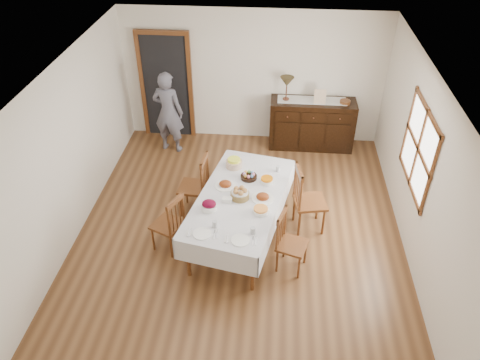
# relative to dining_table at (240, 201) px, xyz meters

# --- Properties ---
(ground) EXTENTS (6.00, 6.00, 0.00)m
(ground) POSITION_rel_dining_table_xyz_m (-0.02, 0.07, -0.69)
(ground) COLOR brown
(room_shell) EXTENTS (5.02, 6.02, 2.65)m
(room_shell) POSITION_rel_dining_table_xyz_m (-0.17, 0.49, 0.95)
(room_shell) COLOR white
(room_shell) RESTS_ON ground
(dining_table) EXTENTS (1.61, 2.48, 0.79)m
(dining_table) POSITION_rel_dining_table_xyz_m (0.00, 0.00, 0.00)
(dining_table) COLOR silver
(dining_table) RESTS_ON ground
(chair_left_near) EXTENTS (0.54, 0.54, 0.97)m
(chair_left_near) POSITION_rel_dining_table_xyz_m (-1.00, -0.34, -0.20)
(chair_left_near) COLOR brown
(chair_left_near) RESTS_ON ground
(chair_left_far) EXTENTS (0.48, 0.48, 1.06)m
(chair_left_far) POSITION_rel_dining_table_xyz_m (-0.75, 0.56, -0.16)
(chair_left_far) COLOR brown
(chair_left_far) RESTS_ON ground
(chair_right_near) EXTENTS (0.49, 0.49, 0.94)m
(chair_right_near) POSITION_rel_dining_table_xyz_m (0.73, -0.57, -0.22)
(chair_right_near) COLOR brown
(chair_right_near) RESTS_ON ground
(chair_right_far) EXTENTS (0.55, 0.55, 1.12)m
(chair_right_far) POSITION_rel_dining_table_xyz_m (0.98, 0.30, -0.13)
(chair_right_far) COLOR brown
(chair_right_far) RESTS_ON ground
(sideboard) EXTENTS (1.63, 0.59, 0.98)m
(sideboard) POSITION_rel_dining_table_xyz_m (1.16, 2.79, -0.20)
(sideboard) COLOR black
(sideboard) RESTS_ON ground
(person) EXTENTS (0.59, 0.44, 1.73)m
(person) POSITION_rel_dining_table_xyz_m (-1.58, 2.43, 0.17)
(person) COLOR slate
(person) RESTS_ON ground
(bread_basket) EXTENTS (0.27, 0.27, 0.17)m
(bread_basket) POSITION_rel_dining_table_xyz_m (-0.01, -0.04, 0.16)
(bread_basket) COLOR brown
(bread_basket) RESTS_ON dining_table
(egg_basket) EXTENTS (0.25, 0.25, 0.11)m
(egg_basket) POSITION_rel_dining_table_xyz_m (0.09, 0.45, 0.13)
(egg_basket) COLOR black
(egg_basket) RESTS_ON dining_table
(ham_platter_a) EXTENTS (0.32, 0.32, 0.11)m
(ham_platter_a) POSITION_rel_dining_table_xyz_m (-0.25, 0.22, 0.12)
(ham_platter_a) COLOR white
(ham_platter_a) RESTS_ON dining_table
(ham_platter_b) EXTENTS (0.32, 0.32, 0.11)m
(ham_platter_b) POSITION_rel_dining_table_xyz_m (0.32, -0.04, 0.12)
(ham_platter_b) COLOR white
(ham_platter_b) RESTS_ON dining_table
(beet_bowl) EXTENTS (0.22, 0.22, 0.15)m
(beet_bowl) POSITION_rel_dining_table_xyz_m (-0.41, -0.34, 0.16)
(beet_bowl) COLOR white
(beet_bowl) RESTS_ON dining_table
(carrot_bowl) EXTENTS (0.20, 0.20, 0.09)m
(carrot_bowl) POSITION_rel_dining_table_xyz_m (0.37, 0.36, 0.14)
(carrot_bowl) COLOR white
(carrot_bowl) RESTS_ON dining_table
(pineapple_bowl) EXTENTS (0.26, 0.26, 0.15)m
(pineapple_bowl) POSITION_rel_dining_table_xyz_m (-0.17, 0.74, 0.16)
(pineapple_bowl) COLOR #CFAB8E
(pineapple_bowl) RESTS_ON dining_table
(casserole_dish) EXTENTS (0.23, 0.23, 0.08)m
(casserole_dish) POSITION_rel_dining_table_xyz_m (0.31, -0.35, 0.13)
(casserole_dish) COLOR white
(casserole_dish) RESTS_ON dining_table
(butter_dish) EXTENTS (0.16, 0.12, 0.07)m
(butter_dish) POSITION_rel_dining_table_xyz_m (-0.18, -0.15, 0.13)
(butter_dish) COLOR white
(butter_dish) RESTS_ON dining_table
(setting_left) EXTENTS (0.44, 0.31, 0.10)m
(setting_left) POSITION_rel_dining_table_xyz_m (-0.39, -0.80, 0.11)
(setting_left) COLOR white
(setting_left) RESTS_ON dining_table
(setting_right) EXTENTS (0.44, 0.31, 0.10)m
(setting_right) POSITION_rel_dining_table_xyz_m (0.13, -0.88, 0.11)
(setting_right) COLOR white
(setting_right) RESTS_ON dining_table
(glass_far_a) EXTENTS (0.06, 0.06, 0.10)m
(glass_far_a) POSITION_rel_dining_table_xyz_m (-0.09, 0.76, 0.14)
(glass_far_a) COLOR silver
(glass_far_a) RESTS_ON dining_table
(glass_far_b) EXTENTS (0.06, 0.06, 0.10)m
(glass_far_b) POSITION_rel_dining_table_xyz_m (0.53, 0.67, 0.14)
(glass_far_b) COLOR silver
(glass_far_b) RESTS_ON dining_table
(runner) EXTENTS (1.30, 0.35, 0.01)m
(runner) POSITION_rel_dining_table_xyz_m (1.12, 2.82, 0.29)
(runner) COLOR silver
(runner) RESTS_ON sideboard
(table_lamp) EXTENTS (0.26, 0.26, 0.46)m
(table_lamp) POSITION_rel_dining_table_xyz_m (0.63, 2.81, 0.64)
(table_lamp) COLOR brown
(table_lamp) RESTS_ON sideboard
(picture_frame) EXTENTS (0.22, 0.08, 0.28)m
(picture_frame) POSITION_rel_dining_table_xyz_m (1.25, 2.70, 0.42)
(picture_frame) COLOR beige
(picture_frame) RESTS_ON sideboard
(deco_bowl) EXTENTS (0.20, 0.20, 0.06)m
(deco_bowl) POSITION_rel_dining_table_xyz_m (1.73, 2.75, 0.31)
(deco_bowl) COLOR brown
(deco_bowl) RESTS_ON sideboard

